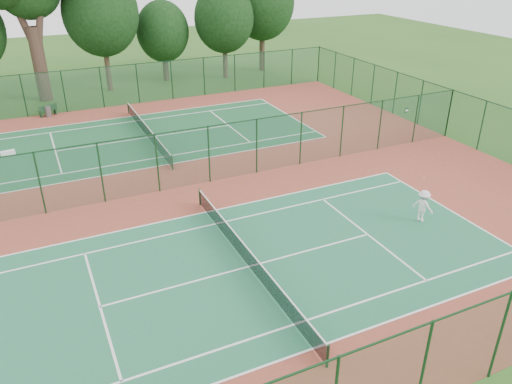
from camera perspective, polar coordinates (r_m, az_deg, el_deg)
ground at (r=29.56m, az=-8.05°, el=0.66°), size 120.00×120.00×0.00m
red_pad at (r=29.56m, az=-8.05°, el=0.67°), size 40.00×36.00×0.01m
court_near at (r=22.22m, az=-0.85°, el=-8.53°), size 23.77×10.97×0.01m
court_far at (r=37.62m, az=-12.28°, el=6.11°), size 23.77×10.97×0.01m
fence_north at (r=45.58m, az=-15.28°, el=11.67°), size 40.00×0.09×3.50m
fence_east at (r=39.09m, az=21.19°, el=8.40°), size 0.09×36.00×3.50m
fence_divider at (r=28.84m, az=-8.27°, el=3.81°), size 40.00×0.09×3.50m
tennis_net_near at (r=21.92m, az=-0.86°, el=-7.40°), size 0.10×12.90×0.97m
tennis_net_far at (r=37.44m, az=-12.35°, el=6.87°), size 0.10×12.90×0.97m
player_near at (r=26.62m, az=18.53°, el=-1.51°), size 1.00×1.26×1.71m
trash_bin at (r=44.71m, az=-22.67°, el=8.52°), size 0.57×0.57×0.88m
bench at (r=44.87m, az=-22.69°, el=8.63°), size 1.56×0.95×0.93m
kit_bag at (r=37.39m, az=-26.49°, el=3.99°), size 0.94×0.45×0.34m
stray_ball_a at (r=31.67m, az=3.44°, el=2.80°), size 0.06×0.06×0.06m
stray_ball_b at (r=30.18m, az=-1.11°, el=1.59°), size 0.07×0.07×0.07m
stray_ball_c at (r=28.43m, az=-13.42°, el=-0.84°), size 0.07×0.07×0.07m
evergreen_row at (r=52.07m, az=-15.87°, el=11.38°), size 39.00×5.00×12.00m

